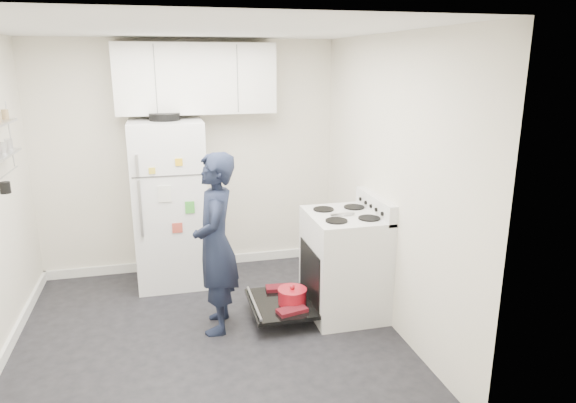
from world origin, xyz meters
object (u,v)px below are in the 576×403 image
object	(u,v)px
electric_range	(343,265)
open_oven_door	(285,300)
person	(216,244)
refrigerator	(170,203)

from	to	relation	value
electric_range	open_oven_door	bearing A→B (deg)	-178.43
electric_range	person	distance (m)	1.20
open_oven_door	person	distance (m)	0.85
refrigerator	person	xyz separation A→B (m)	(0.34, -1.12, -0.08)
electric_range	person	size ratio (longest dim) A/B	0.70
electric_range	open_oven_door	size ratio (longest dim) A/B	1.57
open_oven_door	person	world-z (taller)	person
open_oven_door	electric_range	bearing A→B (deg)	1.57
open_oven_door	refrigerator	size ratio (longest dim) A/B	0.39
open_oven_door	refrigerator	world-z (taller)	refrigerator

